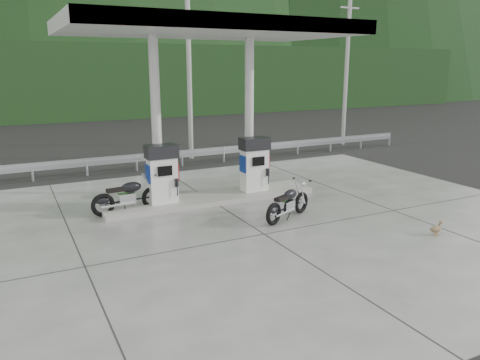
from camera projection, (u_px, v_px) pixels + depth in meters
name	position (u px, v px, depth m)	size (l,w,h in m)	color
ground	(247.00, 224.00, 13.03)	(160.00, 160.00, 0.00)	black
forecourt_apron	(247.00, 223.00, 13.03)	(18.00, 14.00, 0.02)	slate
pump_island	(211.00, 198.00, 15.18)	(7.00, 1.40, 0.15)	gray
gas_pump_left	(162.00, 174.00, 14.25)	(0.95, 0.55, 1.80)	white
gas_pump_right	(254.00, 164.00, 15.65)	(0.95, 0.55, 1.80)	white
canopy_column_left	(156.00, 120.00, 14.21)	(0.30, 0.30, 5.00)	silver
canopy_column_right	(249.00, 115.00, 15.61)	(0.30, 0.30, 5.00)	silver
canopy_roof	(208.00, 28.00, 13.92)	(8.50, 5.00, 0.40)	silver
guardrail	(159.00, 152.00, 19.80)	(26.00, 0.16, 1.42)	#A2A6AA
road	(139.00, 155.00, 23.00)	(60.00, 7.00, 0.01)	black
utility_pole_b	(189.00, 72.00, 21.19)	(0.22, 0.22, 8.00)	#979792
utility_pole_c	(346.00, 71.00, 25.12)	(0.22, 0.22, 8.00)	#979792
tree_band	(78.00, 81.00, 38.32)	(80.00, 6.00, 6.00)	black
forested_hills	(47.00, 97.00, 65.05)	(100.00, 40.00, 140.00)	black
motorcycle_left	(128.00, 196.00, 13.89)	(2.07, 0.65, 0.98)	black
motorcycle_right	(288.00, 203.00, 13.30)	(1.91, 0.60, 0.91)	black
duck	(436.00, 229.00, 12.07)	(0.43, 0.12, 0.31)	brown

